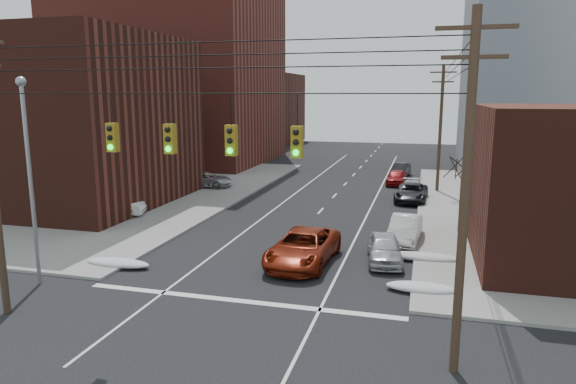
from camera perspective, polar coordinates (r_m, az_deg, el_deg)
The scene contains 25 objects.
ground at distance 16.93m, azimuth -13.72°, elevation -19.97°, with size 160.00×160.00×0.00m, color black.
sidewalk_nw at distance 53.10m, azimuth -25.51°, elevation 0.56°, with size 40.00×40.00×0.15m, color gray.
building_brick_tall at distance 68.53m, azimuth -12.74°, elevation 15.97°, with size 24.00×20.00×30.00m, color maroon.
building_brick_near at distance 45.41m, azimuth -25.41°, elevation 7.18°, with size 20.00×16.00×13.00m, color #451C14.
building_brick_far at distance 92.85m, azimuth -6.10°, elevation 9.20°, with size 22.00×18.00×12.00m, color #451C14.
building_glass at distance 84.34m, azimuth 26.98°, elevation 11.34°, with size 20.00×18.00×22.00m, color gray.
utility_pole_right at distance 15.93m, azimuth 19.10°, elevation 0.11°, with size 2.20×0.28×11.00m.
utility_pole_far at distance 46.73m, azimuth 16.58°, elevation 6.97°, with size 2.20×0.28×11.00m.
traffic_signals at distance 17.24m, azimuth -9.78°, elevation 5.97°, with size 17.00×0.42×2.02m.
street_light at distance 25.27m, azimuth -26.85°, elevation 2.76°, with size 0.44×0.44×9.32m.
bare_tree at distance 33.31m, azimuth 18.67°, elevation -0.57°, with size 2.09×2.20×4.93m.
snow_nw at distance 27.46m, azimuth -18.40°, elevation -7.48°, with size 3.50×1.08×0.42m, color silver.
snow_ne at distance 23.67m, azimuth 14.50°, elevation -10.24°, with size 3.00×1.08×0.42m, color silver.
snow_east_far at distance 27.92m, azimuth 14.62°, elevation -6.97°, with size 4.00×1.08×0.42m, color silver.
red_pickup at distance 26.44m, azimuth 1.69°, elevation -6.16°, with size 2.84×6.15×1.71m, color maroon.
parked_car_a at distance 27.13m, azimuth 10.68°, elevation -6.17°, with size 1.73×4.30×1.46m, color #B5B5BA.
parked_car_b at distance 30.92m, azimuth 12.88°, elevation -4.07°, with size 1.64×4.69×1.55m, color silver.
parked_car_c at distance 42.73m, azimuth 13.54°, elevation -0.06°, with size 2.40×5.19×1.44m, color black.
parked_car_d at distance 43.95m, azimuth 13.59°, elevation 0.22°, with size 1.98×4.88×1.42m, color #B5B6BB.
parked_car_e at distance 50.28m, azimuth 11.97°, elevation 1.61°, with size 1.70×4.22×1.44m, color maroon.
parked_car_f at distance 55.30m, azimuth 12.41°, elevation 2.41°, with size 1.50×4.30×1.42m, color black.
lot_car_a at distance 38.01m, azimuth -19.19°, elevation -1.38°, with size 1.66×4.75×1.57m, color white.
lot_car_b at distance 47.82m, azimuth -9.12°, elevation 1.39°, with size 2.28×4.94×1.37m, color #B3B2B8.
lot_car_c at distance 45.29m, azimuth -19.90°, elevation 0.31°, with size 1.85×4.55×1.32m, color black.
lot_car_d at distance 45.86m, azimuth -19.36°, elevation 0.54°, with size 1.69×4.21×1.43m, color #A8A7AC.
Camera 1 is at (7.29, -12.64, 8.59)m, focal length 32.00 mm.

